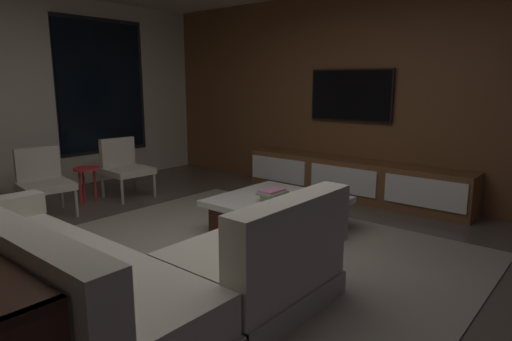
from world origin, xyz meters
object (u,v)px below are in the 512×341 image
(side_stool, at_px, (87,174))
(media_console, at_px, (354,180))
(sectional_couch, at_px, (109,277))
(accent_chair_by_curtain, at_px, (43,178))
(book_stack_on_coffee_table, at_px, (274,194))
(accent_chair_near_window, at_px, (124,165))
(mounted_tv, at_px, (351,95))
(coffee_table, at_px, (278,215))

(side_stool, xyz_separation_m, media_console, (2.37, -2.51, -0.12))
(sectional_couch, relative_size, accent_chair_by_curtain, 3.21)
(book_stack_on_coffee_table, xyz_separation_m, side_stool, (-0.59, 2.54, -0.04))
(accent_chair_near_window, bearing_deg, accent_chair_by_curtain, -179.02)
(accent_chair_by_curtain, bearing_deg, media_console, -39.24)
(media_console, bearing_deg, mounted_tv, 47.55)
(accent_chair_by_curtain, distance_m, mounted_tv, 3.95)
(coffee_table, distance_m, media_console, 1.71)
(coffee_table, distance_m, side_stool, 2.64)
(book_stack_on_coffee_table, bearing_deg, media_console, 1.08)
(accent_chair_near_window, height_order, accent_chair_by_curtain, same)
(coffee_table, bearing_deg, accent_chair_near_window, 93.62)
(coffee_table, xyz_separation_m, accent_chair_by_curtain, (-1.25, 2.45, 0.25))
(sectional_couch, relative_size, mounted_tv, 2.12)
(book_stack_on_coffee_table, distance_m, accent_chair_near_window, 2.47)
(sectional_couch, xyz_separation_m, side_stool, (1.38, 2.72, 0.08))
(sectional_couch, distance_m, accent_chair_near_window, 3.25)
(media_console, bearing_deg, side_stool, 133.38)
(accent_chair_near_window, relative_size, mounted_tv, 0.66)
(book_stack_on_coffee_table, height_order, side_stool, book_stack_on_coffee_table)
(accent_chair_by_curtain, xyz_separation_m, mounted_tv, (3.14, -2.22, 0.92))
(accent_chair_near_window, bearing_deg, side_stool, 171.75)
(accent_chair_by_curtain, distance_m, media_console, 3.83)
(accent_chair_near_window, relative_size, side_stool, 1.70)
(media_console, xyz_separation_m, mounted_tv, (0.18, 0.20, 1.10))
(accent_chair_by_curtain, xyz_separation_m, media_console, (2.96, -2.42, -0.18))
(mounted_tv, bearing_deg, sectional_couch, -174.05)
(book_stack_on_coffee_table, xyz_separation_m, accent_chair_near_window, (-0.09, 2.47, 0.02))
(accent_chair_near_window, bearing_deg, media_console, -52.54)
(sectional_couch, distance_m, coffee_table, 2.05)
(side_stool, bearing_deg, media_console, -46.62)
(coffee_table, height_order, book_stack_on_coffee_table, book_stack_on_coffee_table)
(book_stack_on_coffee_table, bearing_deg, sectional_couch, -174.82)
(book_stack_on_coffee_table, bearing_deg, side_stool, 103.10)
(coffee_table, height_order, accent_chair_near_window, accent_chair_near_window)
(sectional_couch, relative_size, coffee_table, 2.16)
(accent_chair_near_window, xyz_separation_m, media_console, (1.87, -2.44, -0.18))
(accent_chair_near_window, bearing_deg, book_stack_on_coffee_table, -87.98)
(mounted_tv, bearing_deg, book_stack_on_coffee_table, -173.27)
(media_console, bearing_deg, sectional_couch, -176.76)
(accent_chair_near_window, distance_m, mounted_tv, 3.17)
(coffee_table, xyz_separation_m, book_stack_on_coffee_table, (-0.07, 0.00, 0.23))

